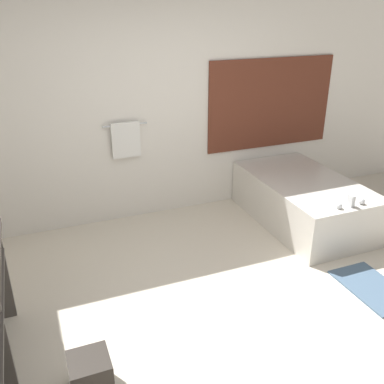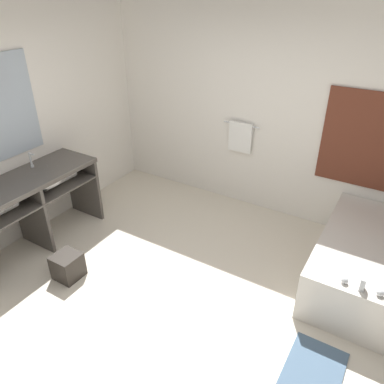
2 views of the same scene
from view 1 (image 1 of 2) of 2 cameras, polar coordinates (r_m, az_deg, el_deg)
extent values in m
plane|color=beige|center=(3.62, 5.63, -17.47)|extent=(16.00, 16.00, 0.00)
cube|color=white|center=(4.90, -5.82, 11.69)|extent=(7.40, 0.06, 2.70)
cube|color=brown|center=(5.51, 10.50, 11.51)|extent=(1.70, 0.02, 1.10)
cylinder|color=silver|center=(4.81, -8.95, 8.83)|extent=(0.50, 0.02, 0.02)
cube|color=white|center=(4.85, -8.79, 6.86)|extent=(0.32, 0.04, 0.40)
cube|color=silver|center=(5.16, 14.57, -1.11)|extent=(0.98, 1.70, 0.53)
ellipsoid|color=white|center=(5.11, 14.70, 0.05)|extent=(0.71, 1.22, 0.30)
cube|color=silver|center=(4.51, 20.46, -1.13)|extent=(0.04, 0.07, 0.12)
sphere|color=silver|center=(4.43, 19.04, -1.78)|extent=(0.06, 0.06, 0.06)
sphere|color=silver|center=(4.61, 21.71, -1.18)|extent=(0.06, 0.06, 0.06)
cube|color=#2D2823|center=(3.14, -13.37, -22.68)|extent=(0.27, 0.27, 0.28)
cube|color=slate|center=(4.31, 22.90, -11.65)|extent=(0.45, 0.71, 0.02)
camera|label=2|loc=(2.90, 68.44, 17.96)|focal=35.00mm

